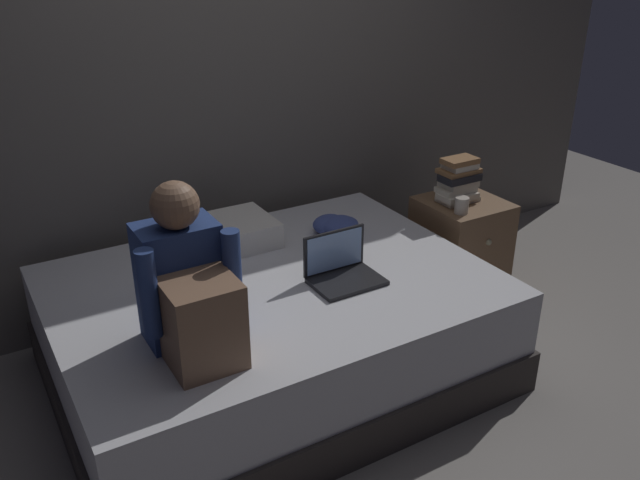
# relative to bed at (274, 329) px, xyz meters

# --- Properties ---
(ground_plane) EXTENTS (8.00, 8.00, 0.00)m
(ground_plane) POSITION_rel_bed_xyz_m (0.20, -0.30, -0.26)
(ground_plane) COLOR gray
(wall_back) EXTENTS (5.60, 0.10, 2.70)m
(wall_back) POSITION_rel_bed_xyz_m (0.20, 0.90, 1.09)
(wall_back) COLOR #605B56
(wall_back) RESTS_ON ground_plane
(bed) EXTENTS (2.00, 1.50, 0.52)m
(bed) POSITION_rel_bed_xyz_m (0.00, 0.00, 0.00)
(bed) COLOR #332D2B
(bed) RESTS_ON ground_plane
(nightstand) EXTENTS (0.44, 0.46, 0.59)m
(nightstand) POSITION_rel_bed_xyz_m (1.30, 0.16, 0.04)
(nightstand) COLOR brown
(nightstand) RESTS_ON ground_plane
(person_sitting) EXTENTS (0.39, 0.44, 0.66)m
(person_sitting) POSITION_rel_bed_xyz_m (-0.50, -0.32, 0.51)
(person_sitting) COLOR navy
(person_sitting) RESTS_ON bed
(laptop) EXTENTS (0.32, 0.23, 0.22)m
(laptop) POSITION_rel_bed_xyz_m (0.28, -0.16, 0.32)
(laptop) COLOR black
(laptop) RESTS_ON bed
(pillow) EXTENTS (0.56, 0.36, 0.13)m
(pillow) POSITION_rel_bed_xyz_m (-0.07, 0.45, 0.33)
(pillow) COLOR silver
(pillow) RESTS_ON bed
(book_stack) EXTENTS (0.24, 0.16, 0.26)m
(book_stack) POSITION_rel_bed_xyz_m (1.26, 0.18, 0.46)
(book_stack) COLOR beige
(book_stack) RESTS_ON nightstand
(mug) EXTENTS (0.08, 0.08, 0.09)m
(mug) POSITION_rel_bed_xyz_m (1.17, 0.04, 0.38)
(mug) COLOR #BCB2A3
(mug) RESTS_ON nightstand
(clothes_pile) EXTENTS (0.23, 0.21, 0.11)m
(clothes_pile) POSITION_rel_bed_xyz_m (0.53, 0.28, 0.31)
(clothes_pile) COLOR #3D4C8E
(clothes_pile) RESTS_ON bed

